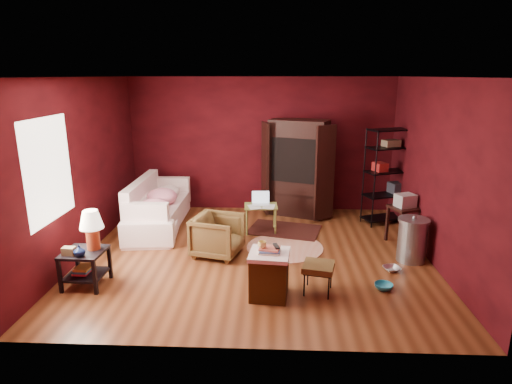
% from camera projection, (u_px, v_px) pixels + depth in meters
% --- Properties ---
extents(room, '(5.54, 5.04, 2.84)m').
position_uv_depth(room, '(253.00, 171.00, 6.60)').
color(room, brown).
rests_on(room, ground).
extents(sofa, '(0.91, 2.34, 0.89)m').
position_uv_depth(sofa, '(156.00, 205.00, 8.11)').
color(sofa, white).
rests_on(sofa, ground).
extents(armchair, '(0.83, 0.86, 0.74)m').
position_uv_depth(armchair, '(218.00, 234.00, 6.86)').
color(armchair, black).
rests_on(armchair, ground).
extents(pet_bowl_steel, '(0.26, 0.13, 0.25)m').
position_uv_depth(pet_bowl_steel, '(392.00, 263.00, 6.36)').
color(pet_bowl_steel, silver).
rests_on(pet_bowl_steel, ground).
extents(pet_bowl_turquoise, '(0.26, 0.11, 0.25)m').
position_uv_depth(pet_bowl_turquoise, '(384.00, 281.00, 5.81)').
color(pet_bowl_turquoise, teal).
rests_on(pet_bowl_turquoise, ground).
extents(vase, '(0.17, 0.17, 0.15)m').
position_uv_depth(vase, '(79.00, 251.00, 5.65)').
color(vase, '#0C183F').
rests_on(vase, side_table).
extents(mug, '(0.13, 0.11, 0.11)m').
position_uv_depth(mug, '(262.00, 244.00, 5.45)').
color(mug, '#F1D476').
rests_on(mug, hamper).
extents(side_table, '(0.56, 0.56, 1.06)m').
position_uv_depth(side_table, '(88.00, 241.00, 5.83)').
color(side_table, black).
rests_on(side_table, ground).
extents(sofa_cushions, '(0.84, 2.04, 0.85)m').
position_uv_depth(sofa_cushions, '(157.00, 206.00, 8.12)').
color(sofa_cushions, white).
rests_on(sofa_cushions, sofa).
extents(hamper, '(0.56, 0.56, 0.71)m').
position_uv_depth(hamper, '(269.00, 274.00, 5.58)').
color(hamper, '#492C10').
rests_on(hamper, ground).
extents(footstool, '(0.48, 0.48, 0.41)m').
position_uv_depth(footstool, '(318.00, 268.00, 5.68)').
color(footstool, black).
rests_on(footstool, ground).
extents(rug_round, '(1.36, 1.36, 0.01)m').
position_uv_depth(rug_round, '(285.00, 247.00, 7.25)').
color(rug_round, beige).
rests_on(rug_round, ground).
extents(rug_oriental, '(1.46, 1.15, 0.01)m').
position_uv_depth(rug_oriental, '(284.00, 230.00, 8.04)').
color(rug_oriental, '#501A15').
rests_on(rug_oriental, ground).
extents(laptop_desk, '(0.63, 0.51, 0.74)m').
position_uv_depth(laptop_desk, '(261.00, 208.00, 7.88)').
color(laptop_desk, olive).
rests_on(laptop_desk, ground).
extents(tv_armoire, '(1.46, 1.13, 1.97)m').
position_uv_depth(tv_armoire, '(298.00, 166.00, 8.74)').
color(tv_armoire, black).
rests_on(tv_armoire, ground).
extents(wire_shelving, '(0.99, 0.70, 1.86)m').
position_uv_depth(wire_shelving, '(389.00, 172.00, 8.24)').
color(wire_shelving, black).
rests_on(wire_shelving, ground).
extents(small_stand, '(0.57, 0.57, 0.88)m').
position_uv_depth(small_stand, '(405.00, 207.00, 7.29)').
color(small_stand, black).
rests_on(small_stand, ground).
extents(trash_can, '(0.59, 0.59, 0.75)m').
position_uv_depth(trash_can, '(412.00, 240.00, 6.66)').
color(trash_can, '#9A9CA1').
rests_on(trash_can, ground).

